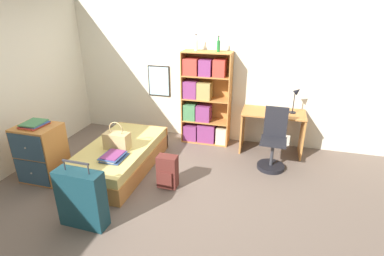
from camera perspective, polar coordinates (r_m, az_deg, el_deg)
ground_plane at (r=4.70m, az=-6.58°, el=-8.65°), size 14.00×14.00×0.00m
wall_back at (r=5.64m, az=-1.11°, el=11.09°), size 10.00×0.09×2.60m
wall_left at (r=5.41m, az=-29.67°, el=7.64°), size 0.06×10.00×2.60m
bed at (r=4.87m, az=-13.56°, el=-5.33°), size 0.96×1.82×0.40m
handbag at (r=4.63m, az=-14.10°, el=-2.30°), size 0.38×0.20×0.43m
book_stack_on_bed at (r=4.39m, az=-14.77°, el=-5.29°), size 0.31×0.36×0.07m
suitcase at (r=3.75m, az=-20.28°, el=-12.53°), size 0.57×0.22×0.85m
dresser at (r=4.90m, az=-26.76°, el=-4.23°), size 0.58×0.51×0.84m
magazine_pile_on_dresser at (r=4.75m, az=-27.87°, el=0.64°), size 0.32×0.35×0.06m
bookcase at (r=5.46m, az=2.14°, el=5.00°), size 0.87×0.36×1.68m
bottle_green at (r=5.30m, az=0.76°, el=15.65°), size 0.06×0.06×0.28m
bottle_brown at (r=5.17m, az=5.06°, el=15.34°), size 0.06×0.06×0.26m
desk at (r=5.33m, az=15.05°, el=0.60°), size 1.05×0.57×0.73m
desk_lamp at (r=5.21m, az=19.25°, el=5.86°), size 0.16×0.11×0.45m
desk_chair at (r=4.87m, az=15.11°, el=-3.76°), size 0.43×0.43×0.97m
backpack at (r=4.28m, az=-4.71°, el=-8.32°), size 0.28×0.20×0.48m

